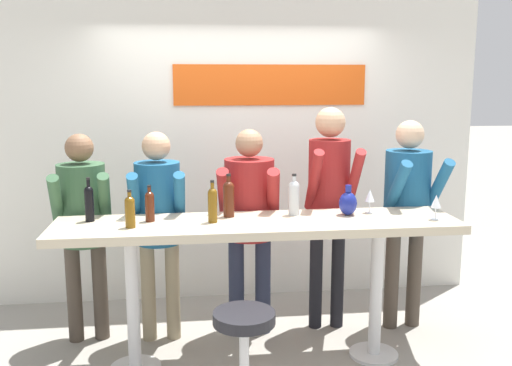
% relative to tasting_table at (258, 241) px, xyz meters
% --- Properties ---
extents(ground_plane, '(40.00, 40.00, 0.00)m').
position_rel_tasting_table_xyz_m(ground_plane, '(0.00, 0.00, -0.91)').
color(ground_plane, gray).
extents(back_wall, '(4.40, 0.12, 2.90)m').
position_rel_tasting_table_xyz_m(back_wall, '(0.00, 1.38, 0.54)').
color(back_wall, silver).
rests_on(back_wall, ground_plane).
extents(tasting_table, '(2.80, 0.62, 1.06)m').
position_rel_tasting_table_xyz_m(tasting_table, '(0.00, 0.00, 0.00)').
color(tasting_table, beige).
rests_on(tasting_table, ground_plane).
extents(bar_stool, '(0.39, 0.39, 0.67)m').
position_rel_tasting_table_xyz_m(bar_stool, '(-0.16, -0.65, -0.47)').
color(bar_stool, silver).
rests_on(bar_stool, ground_plane).
extents(person_far_left, '(0.46, 0.56, 1.62)m').
position_rel_tasting_table_xyz_m(person_far_left, '(-1.27, 0.53, 0.09)').
color(person_far_left, '#473D33').
rests_on(person_far_left, ground_plane).
extents(person_left, '(0.42, 0.52, 1.64)m').
position_rel_tasting_table_xyz_m(person_left, '(-0.70, 0.47, 0.11)').
color(person_left, gray).
rests_on(person_left, ground_plane).
extents(person_center_left, '(0.51, 0.59, 1.65)m').
position_rel_tasting_table_xyz_m(person_center_left, '(-0.00, 0.52, 0.10)').
color(person_center_left, '#23283D').
rests_on(person_center_left, ground_plane).
extents(person_center, '(0.40, 0.54, 1.81)m').
position_rel_tasting_table_xyz_m(person_center, '(0.64, 0.53, 0.23)').
color(person_center, black).
rests_on(person_center, ground_plane).
extents(person_center_right, '(0.46, 0.57, 1.71)m').
position_rel_tasting_table_xyz_m(person_center_right, '(1.26, 0.47, 0.15)').
color(person_center_right, '#473D33').
rests_on(person_center_right, ground_plane).
extents(wine_bottle_0, '(0.08, 0.08, 0.31)m').
position_rel_tasting_table_xyz_m(wine_bottle_0, '(-0.19, 0.15, 0.29)').
color(wine_bottle_0, '#4C1E0F').
rests_on(wine_bottle_0, tasting_table).
extents(wine_bottle_1, '(0.07, 0.07, 0.25)m').
position_rel_tasting_table_xyz_m(wine_bottle_1, '(-0.86, -0.08, 0.26)').
color(wine_bottle_1, brown).
rests_on(wine_bottle_1, tasting_table).
extents(wine_bottle_2, '(0.06, 0.06, 0.31)m').
position_rel_tasting_table_xyz_m(wine_bottle_2, '(-1.15, 0.13, 0.28)').
color(wine_bottle_2, black).
rests_on(wine_bottle_2, tasting_table).
extents(wine_bottle_3, '(0.06, 0.06, 0.25)m').
position_rel_tasting_table_xyz_m(wine_bottle_3, '(-0.74, 0.08, 0.26)').
color(wine_bottle_3, '#4C1E0F').
rests_on(wine_bottle_3, tasting_table).
extents(wine_bottle_4, '(0.06, 0.06, 0.29)m').
position_rel_tasting_table_xyz_m(wine_bottle_4, '(-0.31, -0.00, 0.28)').
color(wine_bottle_4, brown).
rests_on(wine_bottle_4, tasting_table).
extents(wine_bottle_5, '(0.08, 0.08, 0.30)m').
position_rel_tasting_table_xyz_m(wine_bottle_5, '(0.28, 0.15, 0.28)').
color(wine_bottle_5, '#B7BCC1').
rests_on(wine_bottle_5, tasting_table).
extents(wine_glass_0, '(0.07, 0.07, 0.18)m').
position_rel_tasting_table_xyz_m(wine_glass_0, '(1.23, -0.12, 0.27)').
color(wine_glass_0, silver).
rests_on(wine_glass_0, tasting_table).
extents(wine_glass_1, '(0.07, 0.07, 0.18)m').
position_rel_tasting_table_xyz_m(wine_glass_1, '(0.84, 0.14, 0.27)').
color(wine_glass_1, silver).
rests_on(wine_glass_1, tasting_table).
extents(decorative_vase, '(0.13, 0.13, 0.22)m').
position_rel_tasting_table_xyz_m(decorative_vase, '(0.67, 0.10, 0.23)').
color(decorative_vase, navy).
rests_on(decorative_vase, tasting_table).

